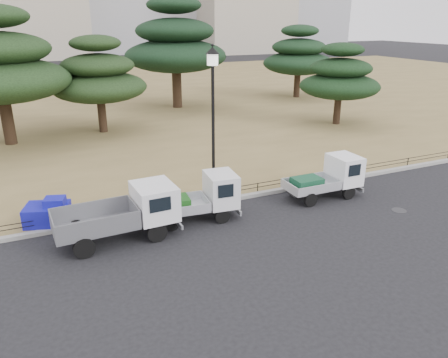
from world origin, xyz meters
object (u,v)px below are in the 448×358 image
truck_large (124,212)px  truck_kei_rear (328,177)px  truck_kei_front (201,198)px  street_lamp (213,100)px  tarp_pile (48,213)px

truck_large → truck_kei_rear: (9.03, 0.25, -0.15)m
truck_large → truck_kei_rear: truck_large is taller
truck_kei_front → truck_kei_rear: 5.95m
truck_large → street_lamp: bearing=20.9°
truck_kei_rear → truck_large: bearing=-178.0°
street_lamp → tarp_pile: bearing=177.7°
truck_kei_front → tarp_pile: (-5.52, 1.69, -0.32)m
truck_kei_front → truck_kei_rear: truck_kei_front is taller
street_lamp → tarp_pile: street_lamp is taller
truck_kei_rear → street_lamp: street_lamp is taller
tarp_pile → truck_large: bearing=-40.7°
truck_kei_rear → tarp_pile: bearing=171.2°
truck_kei_front → truck_kei_rear: (5.95, -0.16, -0.00)m
truck_large → tarp_pile: size_ratio=2.36×
street_lamp → tarp_pile: size_ratio=3.42×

